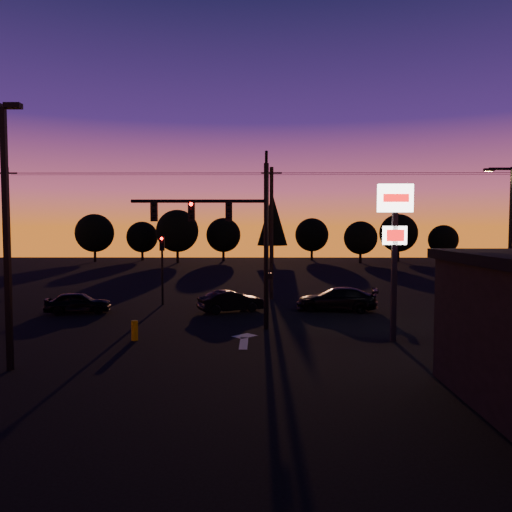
{
  "coord_description": "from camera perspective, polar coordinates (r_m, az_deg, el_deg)",
  "views": [
    {
      "loc": [
        1.15,
        -20.01,
        4.99
      ],
      "look_at": [
        1.0,
        5.0,
        3.5
      ],
      "focal_mm": 35.0,
      "sensor_mm": 36.0,
      "label": 1
    }
  ],
  "objects": [
    {
      "name": "utility_pole_1",
      "position": [
        34.03,
        1.78,
        2.74
      ],
      "size": [
        1.4,
        0.26,
        9.0
      ],
      "color": "black",
      "rests_on": "ground"
    },
    {
      "name": "tree_8",
      "position": [
        74.66,
        20.61,
        1.75
      ],
      "size": [
        4.12,
        4.12,
        5.19
      ],
      "color": "black",
      "rests_on": "ground"
    },
    {
      "name": "pylon_sign",
      "position": [
        22.29,
        15.58,
        3.09
      ],
      "size": [
        1.5,
        0.28,
        6.8
      ],
      "color": "black",
      "rests_on": "ground"
    },
    {
      "name": "utility_pole_0",
      "position": [
        38.1,
        -26.44,
        2.45
      ],
      "size": [
        1.4,
        0.26,
        9.0
      ],
      "color": "black",
      "rests_on": "ground"
    },
    {
      "name": "car_mid",
      "position": [
        29.24,
        -2.87,
        -5.18
      ],
      "size": [
        4.0,
        2.77,
        1.25
      ],
      "primitive_type": "imported",
      "rotation": [
        0.0,
        0.0,
        2.0
      ],
      "color": "black",
      "rests_on": "ground"
    },
    {
      "name": "tree_4",
      "position": [
        69.05,
        1.89,
        4.18
      ],
      "size": [
        4.18,
        4.18,
        9.5
      ],
      "color": "black",
      "rests_on": "ground"
    },
    {
      "name": "tree_3",
      "position": [
        72.21,
        -3.75,
        2.41
      ],
      "size": [
        4.95,
        4.95,
        6.22
      ],
      "color": "black",
      "rests_on": "ground"
    },
    {
      "name": "tree_6",
      "position": [
        69.43,
        11.86,
        2.05
      ],
      "size": [
        4.54,
        4.54,
        5.71
      ],
      "color": "black",
      "rests_on": "ground"
    },
    {
      "name": "tree_0",
      "position": [
        73.75,
        -17.97,
        2.51
      ],
      "size": [
        5.36,
        5.36,
        6.74
      ],
      "color": "black",
      "rests_on": "ground"
    },
    {
      "name": "lane_arrow",
      "position": [
        22.26,
        -1.36,
        -9.53
      ],
      "size": [
        1.2,
        3.1,
        0.01
      ],
      "color": "beige",
      "rests_on": "ground"
    },
    {
      "name": "bollard",
      "position": [
        22.66,
        -13.7,
        -8.28
      ],
      "size": [
        0.29,
        0.29,
        0.87
      ],
      "primitive_type": "cylinder",
      "color": "#C59700",
      "rests_on": "ground"
    },
    {
      "name": "ground",
      "position": [
        20.66,
        -2.91,
        -10.57
      ],
      "size": [
        120.0,
        120.0,
        0.0
      ],
      "primitive_type": "plane",
      "color": "black",
      "rests_on": "ground"
    },
    {
      "name": "secondary_signal",
      "position": [
        32.17,
        -10.68,
        -0.45
      ],
      "size": [
        0.3,
        0.31,
        4.35
      ],
      "color": "black",
      "rests_on": "ground"
    },
    {
      "name": "tree_7",
      "position": [
        73.74,
        15.98,
        2.55
      ],
      "size": [
        5.36,
        5.36,
        6.74
      ],
      "color": "black",
      "rests_on": "ground"
    },
    {
      "name": "tree_2",
      "position": [
        68.93,
        -8.98,
        2.85
      ],
      "size": [
        5.77,
        5.78,
        7.26
      ],
      "color": "black",
      "rests_on": "ground"
    },
    {
      "name": "traffic_signal_mast",
      "position": [
        24.04,
        -2.64,
        3.28
      ],
      "size": [
        6.79,
        0.52,
        8.58
      ],
      "color": "black",
      "rests_on": "ground"
    },
    {
      "name": "tree_5",
      "position": [
        74.44,
        6.4,
        2.42
      ],
      "size": [
        4.95,
        4.95,
        6.22
      ],
      "color": "black",
      "rests_on": "ground"
    },
    {
      "name": "tree_1",
      "position": [
        75.02,
        -12.88,
        2.13
      ],
      "size": [
        4.54,
        4.54,
        5.71
      ],
      "color": "black",
      "rests_on": "ground"
    },
    {
      "name": "power_wires",
      "position": [
        34.21,
        1.79,
        9.41
      ],
      "size": [
        36.0,
        1.22,
        0.07
      ],
      "color": "black",
      "rests_on": "ground"
    },
    {
      "name": "car_right",
      "position": [
        30.02,
        9.2,
        -4.87
      ],
      "size": [
        5.02,
        2.72,
        1.38
      ],
      "primitive_type": "imported",
      "rotation": [
        0.0,
        0.0,
        -1.74
      ],
      "color": "black",
      "rests_on": "ground"
    },
    {
      "name": "car_left",
      "position": [
        30.52,
        -19.66,
        -5.02
      ],
      "size": [
        3.86,
        2.18,
        1.24
      ],
      "primitive_type": "imported",
      "rotation": [
        0.0,
        0.0,
        1.78
      ],
      "color": "black",
      "rests_on": "ground"
    },
    {
      "name": "streetlight",
      "position": [
        28.53,
        26.92,
        1.9
      ],
      "size": [
        1.55,
        0.35,
        8.0
      ],
      "color": "black",
      "rests_on": "ground"
    },
    {
      "name": "parking_lot_light",
      "position": [
        19.09,
        -26.67,
        3.89
      ],
      "size": [
        1.25,
        0.3,
        9.14
      ],
      "color": "black",
      "rests_on": "ground"
    }
  ]
}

